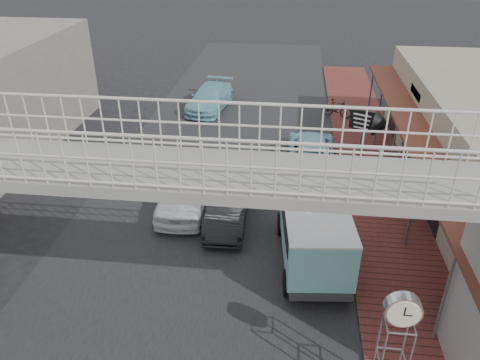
% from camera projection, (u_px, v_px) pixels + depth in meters
% --- Properties ---
extents(ground, '(120.00, 120.00, 0.00)m').
position_uv_depth(ground, '(198.00, 250.00, 15.67)').
color(ground, black).
rests_on(ground, ground).
extents(road_strip, '(10.00, 60.00, 0.01)m').
position_uv_depth(road_strip, '(198.00, 250.00, 15.67)').
color(road_strip, black).
rests_on(road_strip, ground).
extents(sidewalk, '(3.00, 40.00, 0.10)m').
position_uv_depth(sidewalk, '(384.00, 213.00, 17.59)').
color(sidewalk, brown).
rests_on(sidewalk, ground).
extents(footbridge, '(16.40, 2.40, 6.34)m').
position_uv_depth(footbridge, '(158.00, 246.00, 10.66)').
color(footbridge, gray).
rests_on(footbridge, ground).
extents(white_hatchback, '(1.93, 4.58, 1.55)m').
position_uv_depth(white_hatchback, '(187.00, 188.00, 17.79)').
color(white_hatchback, white).
rests_on(white_hatchback, ground).
extents(dark_sedan, '(1.50, 3.98, 1.30)m').
position_uv_depth(dark_sedan, '(228.00, 206.00, 16.90)').
color(dark_sedan, black).
rests_on(dark_sedan, ground).
extents(angkot_curb, '(2.12, 4.56, 1.26)m').
position_uv_depth(angkot_curb, '(312.00, 150.00, 21.03)').
color(angkot_curb, '#79BAD1').
rests_on(angkot_curb, ground).
extents(angkot_far, '(2.49, 4.86, 1.35)m').
position_uv_depth(angkot_far, '(210.00, 98.00, 27.10)').
color(angkot_far, '#75BBCB').
rests_on(angkot_far, ground).
extents(angkot_van, '(2.39, 4.54, 2.14)m').
position_uv_depth(angkot_van, '(315.00, 228.00, 14.45)').
color(angkot_van, black).
rests_on(angkot_van, ground).
extents(motorcycle_near, '(1.63, 0.78, 0.82)m').
position_uv_depth(motorcycle_near, '(349.00, 171.00, 19.54)').
color(motorcycle_near, black).
rests_on(motorcycle_near, sidewalk).
extents(motorcycle_far, '(1.76, 1.03, 1.02)m').
position_uv_depth(motorcycle_far, '(337.00, 108.00, 25.74)').
color(motorcycle_far, black).
rests_on(motorcycle_far, sidewalk).
extents(street_clock, '(0.76, 0.60, 3.11)m').
position_uv_depth(street_clock, '(402.00, 315.00, 9.48)').
color(street_clock, '#59595B').
rests_on(street_clock, sidewalk).
extents(arrow_sign, '(1.73, 1.19, 2.88)m').
position_uv_depth(arrow_sign, '(380.00, 125.00, 18.96)').
color(arrow_sign, '#59595B').
rests_on(arrow_sign, sidewalk).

